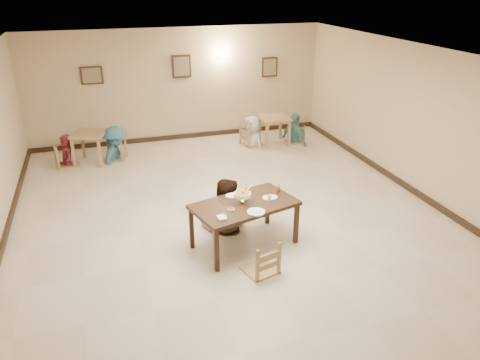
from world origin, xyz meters
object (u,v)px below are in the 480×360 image
object	(u,v)px
curry_warmer	(242,195)
bg_diner_c	(252,116)
chair_near	(260,242)
bg_chair_rr	(295,126)
drink_glass	(278,188)
main_table	(244,208)
bg_diner_a	(63,135)
bg_chair_lr	(115,142)
bg_table_right	(274,122)
chair_far	(224,202)
bg_diner_d	(296,113)
main_diner	(224,179)
bg_diner_b	(113,126)
bg_chair_rl	(252,125)
bg_chair_ll	(65,145)
bg_table_left	(90,138)

from	to	relation	value
curry_warmer	bg_diner_c	bearing A→B (deg)	69.34
chair_near	bg_chair_rr	world-z (taller)	chair_near
curry_warmer	drink_glass	distance (m)	0.75
main_table	drink_glass	size ratio (longest dim) A/B	13.91
bg_chair_rr	bg_diner_a	bearing A→B (deg)	-107.01
bg_chair_lr	bg_diner_a	xyz separation A→B (m)	(-1.16, -0.04, 0.31)
bg_table_right	chair_near	bearing A→B (deg)	-113.28
main_table	chair_far	bearing A→B (deg)	83.64
bg_chair_lr	bg_diner_d	xyz separation A→B (m)	(4.77, -0.08, 0.36)
main_diner	chair_far	bearing A→B (deg)	-80.87
curry_warmer	bg_chair_rr	distance (m)	5.57
chair_near	bg_chair_lr	size ratio (longest dim) A/B	1.11
chair_far	main_table	bearing A→B (deg)	-96.88
bg_diner_b	bg_diner_c	xyz separation A→B (m)	(3.57, 0.04, -0.07)
bg_diner_c	curry_warmer	bearing A→B (deg)	-44.71
main_diner	bg_diner_a	size ratio (longest dim) A/B	1.25
curry_warmer	bg_chair_rl	distance (m)	5.14
main_diner	bg_table_right	world-z (taller)	main_diner
curry_warmer	bg_chair_lr	size ratio (longest dim) A/B	0.34
chair_far	bg_chair_rr	distance (m)	4.98
main_diner	bg_chair_rr	bearing A→B (deg)	-107.50
drink_glass	bg_chair_ll	distance (m)	5.78
main_table	chair_far	xyz separation A→B (m)	(-0.13, 0.80, -0.26)
chair_far	bg_table_right	bearing A→B (deg)	41.58
bg_chair_rl	bg_chair_rr	world-z (taller)	bg_chair_rl
bg_chair_rr	bg_diner_c	distance (m)	1.25
bg_diner_c	bg_diner_d	xyz separation A→B (m)	(1.19, -0.13, 0.02)
drink_glass	bg_diner_d	bearing A→B (deg)	62.77
bg_chair_rl	curry_warmer	bearing A→B (deg)	143.84
drink_glass	bg_chair_rl	world-z (taller)	bg_chair_rl
main_table	bg_chair_rr	size ratio (longest dim) A/B	2.12
curry_warmer	bg_table_right	xyz separation A→B (m)	(2.40, 4.72, -0.33)
bg_diner_a	bg_diner_d	world-z (taller)	bg_diner_d
main_table	bg_diner_c	bearing A→B (deg)	54.22
curry_warmer	bg_table_right	world-z (taller)	curry_warmer
bg_chair_ll	drink_glass	bearing A→B (deg)	-150.78
drink_glass	bg_diner_d	world-z (taller)	bg_diner_d
chair_near	drink_glass	world-z (taller)	chair_near
curry_warmer	bg_chair_ll	bearing A→B (deg)	121.81
main_diner	bg_chair_rr	world-z (taller)	main_diner
chair_near	bg_chair_ll	world-z (taller)	bg_chair_ll
chair_near	drink_glass	bearing A→B (deg)	-138.57
chair_far	main_diner	size ratio (longest dim) A/B	0.47
bg_diner_b	bg_chair_ll	bearing A→B (deg)	117.54
bg_chair_ll	bg_diner_c	xyz separation A→B (m)	(4.73, 0.09, 0.27)
bg_chair_ll	bg_chair_rl	distance (m)	4.73
bg_chair_lr	chair_near	bearing A→B (deg)	36.81
bg_table_left	bg_diner_d	size ratio (longest dim) A/B	0.60
curry_warmer	bg_diner_a	world-z (taller)	bg_diner_a
chair_near	chair_far	bearing A→B (deg)	-100.65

